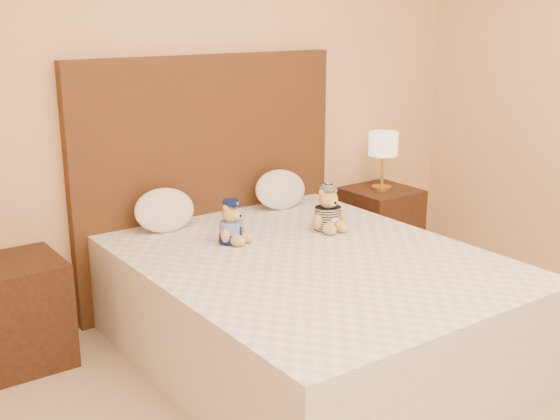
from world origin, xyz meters
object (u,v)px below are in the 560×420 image
object	(u,v)px
bed	(310,306)
nightstand_right	(380,227)
teddy_prisoner	(328,209)
pillow_right	(280,188)
pillow_left	(164,208)
nightstand_left	(18,313)
lamp	(383,147)
teddy_police	(231,222)

from	to	relation	value
bed	nightstand_right	distance (m)	1.48
bed	teddy_prisoner	bearing A→B (deg)	39.72
pillow_right	pillow_left	bearing A→B (deg)	180.00
bed	nightstand_right	bearing A→B (deg)	32.62
nightstand_right	teddy_prisoner	xyz separation A→B (m)	(-0.90, -0.51, 0.40)
nightstand_left	teddy_prisoner	size ratio (longest dim) A/B	2.19
bed	lamp	bearing A→B (deg)	32.62
pillow_left	pillow_right	bearing A→B (deg)	0.00
teddy_prisoner	pillow_left	distance (m)	0.92
teddy_police	pillow_right	distance (m)	0.74
lamp	teddy_police	xyz separation A→B (m)	(-1.46, -0.38, -0.18)
nightstand_left	teddy_police	bearing A→B (deg)	-19.85
nightstand_right	pillow_left	bearing A→B (deg)	178.96
teddy_police	teddy_prisoner	world-z (taller)	teddy_prisoner
lamp	nightstand_left	bearing A→B (deg)	180.00
bed	nightstand_left	bearing A→B (deg)	147.38
nightstand_right	pillow_right	world-z (taller)	pillow_right
teddy_prisoner	pillow_right	world-z (taller)	pillow_right
bed	lamp	world-z (taller)	lamp
pillow_left	nightstand_right	bearing A→B (deg)	-1.04
bed	pillow_right	bearing A→B (deg)	63.88
pillow_right	bed	bearing A→B (deg)	-116.12
nightstand_right	pillow_right	distance (m)	0.94
nightstand_right	teddy_police	bearing A→B (deg)	-165.53
bed	lamp	distance (m)	1.59
teddy_police	lamp	bearing A→B (deg)	-7.76
nightstand_left	pillow_left	distance (m)	0.94
pillow_left	teddy_police	bearing A→B (deg)	-65.16
lamp	teddy_prisoner	xyz separation A→B (m)	(-0.90, -0.51, -0.17)
nightstand_right	lamp	xyz separation A→B (m)	(-0.00, 0.00, 0.57)
pillow_left	lamp	bearing A→B (deg)	-1.04
nightstand_right	pillow_left	xyz separation A→B (m)	(-1.65, 0.03, 0.40)
bed	nightstand_right	xyz separation A→B (m)	(1.25, 0.80, -0.00)
teddy_police	pillow_left	world-z (taller)	pillow_left
pillow_left	pillow_right	xyz separation A→B (m)	(0.80, 0.00, 0.00)
lamp	pillow_left	distance (m)	1.65
bed	pillow_right	distance (m)	1.01
teddy_prisoner	pillow_left	bearing A→B (deg)	148.00
bed	teddy_police	size ratio (longest dim) A/B	8.61
pillow_right	nightstand_right	bearing A→B (deg)	-2.04
teddy_police	teddy_prisoner	distance (m)	0.57
bed	lamp	xyz separation A→B (m)	(1.25, 0.80, 0.57)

